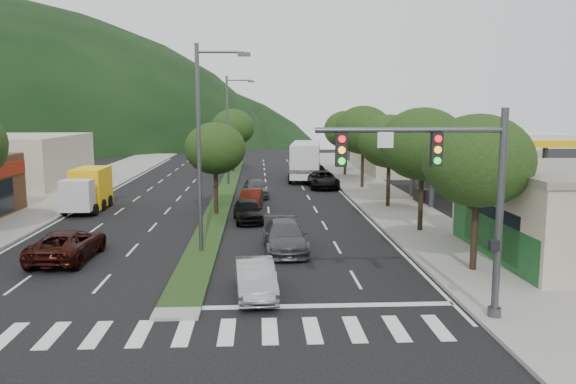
{
  "coord_description": "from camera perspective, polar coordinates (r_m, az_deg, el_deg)",
  "views": [
    {
      "loc": [
        2.84,
        -18.91,
        6.92
      ],
      "look_at": [
        4.39,
        10.58,
        2.6
      ],
      "focal_mm": 35.0,
      "sensor_mm": 36.0,
      "label": 1
    }
  ],
  "objects": [
    {
      "name": "streetlight_mid",
      "position": [
        52.0,
        -5.95,
        6.8
      ],
      "size": [
        2.6,
        0.25,
        10.0
      ],
      "color": "#47494C",
      "rests_on": "ground"
    },
    {
      "name": "tree_r_e",
      "position": [
        59.66,
        5.86,
        6.33
      ],
      "size": [
        4.6,
        4.6,
        6.71
      ],
      "color": "black",
      "rests_on": "sidewalk_right"
    },
    {
      "name": "car_queue_b",
      "position": [
        27.77,
        -0.33,
        -4.55
      ],
      "size": [
        2.25,
        5.11,
        1.46
      ],
      "primitive_type": "imported",
      "rotation": [
        0.0,
        0.0,
        0.04
      ],
      "color": "#48474C",
      "rests_on": "ground"
    },
    {
      "name": "box_truck",
      "position": [
        41.4,
        -19.6,
        0.13
      ],
      "size": [
        2.34,
        5.87,
        2.88
      ],
      "rotation": [
        0.0,
        0.0,
        3.15
      ],
      "color": "silver",
      "rests_on": "ground"
    },
    {
      "name": "tree_r_d",
      "position": [
        49.8,
        7.64,
        6.25
      ],
      "size": [
        5.0,
        5.0,
        7.17
      ],
      "color": "black",
      "rests_on": "sidewalk_right"
    },
    {
      "name": "traffic_signal",
      "position": [
        18.58,
        16.47,
        0.95
      ],
      "size": [
        6.12,
        0.4,
        7.0
      ],
      "color": "#47494C",
      "rests_on": "ground"
    },
    {
      "name": "gas_canopy",
      "position": [
        44.05,
        18.59,
        4.93
      ],
      "size": [
        12.2,
        8.2,
        5.25
      ],
      "color": "silver",
      "rests_on": "ground"
    },
    {
      "name": "car_queue_c",
      "position": [
        40.02,
        -3.76,
        -0.69
      ],
      "size": [
        1.76,
        4.12,
        1.32
      ],
      "primitive_type": "imported",
      "rotation": [
        0.0,
        0.0,
        -0.09
      ],
      "color": "#47140B",
      "rests_on": "ground"
    },
    {
      "name": "bldg_right_far",
      "position": [
        65.23,
        11.83,
        4.35
      ],
      "size": [
        10.0,
        16.0,
        5.2
      ],
      "primitive_type": "cube",
      "color": "#C2B89A",
      "rests_on": "ground"
    },
    {
      "name": "tree_r_b",
      "position": [
        32.3,
        13.52,
        4.75
      ],
      "size": [
        4.8,
        4.8,
        6.94
      ],
      "color": "black",
      "rests_on": "sidewalk_right"
    },
    {
      "name": "car_queue_d",
      "position": [
        50.24,
        3.57,
        1.26
      ],
      "size": [
        2.59,
        5.46,
        1.51
      ],
      "primitive_type": "imported",
      "rotation": [
        0.0,
        0.0,
        0.02
      ],
      "color": "black",
      "rests_on": "ground"
    },
    {
      "name": "car_queue_f",
      "position": [
        56.19,
        2.88,
        2.01
      ],
      "size": [
        2.61,
        5.38,
        1.51
      ],
      "primitive_type": "imported",
      "rotation": [
        0.0,
        0.0,
        0.1
      ],
      "color": "black",
      "rests_on": "ground"
    },
    {
      "name": "bldg_left_far",
      "position": [
        57.43,
        -25.38,
        2.91
      ],
      "size": [
        9.0,
        14.0,
        4.6
      ],
      "primitive_type": "cube",
      "color": "#C2B89A",
      "rests_on": "ground"
    },
    {
      "name": "sidewalk_left",
      "position": [
        47.18,
        -22.59,
        -0.66
      ],
      "size": [
        6.0,
        90.0,
        0.15
      ],
      "primitive_type": "cube",
      "color": "gray",
      "rests_on": "ground"
    },
    {
      "name": "tree_r_c",
      "position": [
        40.04,
        10.26,
        5.08
      ],
      "size": [
        4.4,
        4.4,
        6.48
      ],
      "color": "black",
      "rests_on": "sidewalk_right"
    },
    {
      "name": "sidewalk_right",
      "position": [
        45.48,
        9.29,
        -0.44
      ],
      "size": [
        5.0,
        90.0,
        0.15
      ],
      "primitive_type": "cube",
      "color": "gray",
      "rests_on": "ground"
    },
    {
      "name": "streetlight_near",
      "position": [
        27.08,
        -8.63,
        5.4
      ],
      "size": [
        2.6,
        0.25,
        10.0
      ],
      "color": "#47494C",
      "rests_on": "ground"
    },
    {
      "name": "motorhome",
      "position": [
        56.22,
        1.82,
        3.26
      ],
      "size": [
        3.99,
        9.88,
        3.69
      ],
      "rotation": [
        0.0,
        0.0,
        -0.12
      ],
      "color": "silver",
      "rests_on": "ground"
    },
    {
      "name": "tree_med_far",
      "position": [
        63.01,
        -5.63,
        6.54
      ],
      "size": [
        4.8,
        4.8,
        6.94
      ],
      "color": "black",
      "rests_on": "median"
    },
    {
      "name": "sedan_silver",
      "position": [
        21.3,
        -3.34,
        -8.75
      ],
      "size": [
        1.74,
        4.16,
        1.34
      ],
      "primitive_type": "imported",
      "rotation": [
        0.0,
        0.0,
        0.08
      ],
      "color": "#989A9F",
      "rests_on": "ground"
    },
    {
      "name": "car_queue_a",
      "position": [
        35.09,
        -4.11,
        -1.89
      ],
      "size": [
        2.12,
        4.32,
        1.42
      ],
      "primitive_type": "imported",
      "rotation": [
        0.0,
        0.0,
        0.11
      ],
      "color": "black",
      "rests_on": "ground"
    },
    {
      "name": "median",
      "position": [
        47.5,
        -6.4,
        -0.03
      ],
      "size": [
        1.6,
        56.0,
        0.12
      ],
      "primitive_type": "cube",
      "color": "#1F3513",
      "rests_on": "ground"
    },
    {
      "name": "crosswalk",
      "position": [
        18.49,
        -11.97,
        -13.82
      ],
      "size": [
        19.0,
        2.2,
        0.01
      ],
      "primitive_type": "cube",
      "color": "silver",
      "rests_on": "ground"
    },
    {
      "name": "car_queue_e",
      "position": [
        44.95,
        -3.32,
        0.42
      ],
      "size": [
        2.28,
        4.59,
        1.5
      ],
      "primitive_type": "imported",
      "rotation": [
        0.0,
        0.0,
        0.12
      ],
      "color": "#444448",
      "rests_on": "ground"
    },
    {
      "name": "ground",
      "position": [
        20.34,
        -11.08,
        -11.73
      ],
      "size": [
        160.0,
        160.0,
        0.0
      ],
      "primitive_type": "plane",
      "color": "black",
      "rests_on": "ground"
    },
    {
      "name": "suv_maroon",
      "position": [
        28.15,
        -21.46,
        -4.98
      ],
      "size": [
        2.62,
        5.31,
        1.45
      ],
      "primitive_type": "imported",
      "rotation": [
        0.0,
        0.0,
        3.1
      ],
      "color": "black",
      "rests_on": "ground"
    },
    {
      "name": "tree_med_near",
      "position": [
        37.11,
        -7.41,
        4.4
      ],
      "size": [
        4.0,
        4.0,
        6.02
      ],
      "color": "black",
      "rests_on": "median"
    },
    {
      "name": "tree_r_a",
      "position": [
        24.77,
        18.74,
        3.02
      ],
      "size": [
        4.6,
        4.6,
        6.63
      ],
      "color": "black",
      "rests_on": "sidewalk_right"
    }
  ]
}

